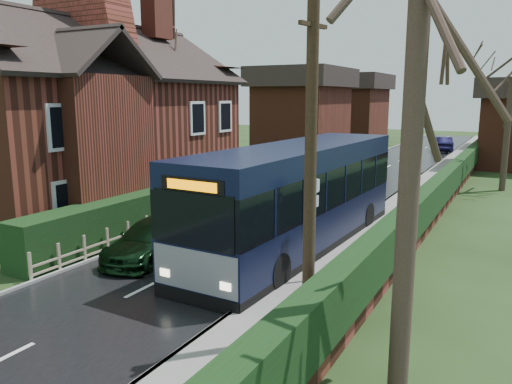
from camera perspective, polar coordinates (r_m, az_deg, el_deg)
The scene contains 16 objects.
ground at distance 15.69m, azimuth -8.22°, elevation -8.69°, with size 140.00×140.00×0.00m, color #2E4A1F.
road at distance 24.15m, azimuth 5.98°, elevation -1.66°, with size 6.00×100.00×0.02m, color black.
pavement at distance 22.91m, azimuth 15.87°, elevation -2.55°, with size 2.50×100.00×0.14m, color slate.
kerb_right at distance 23.18m, azimuth 12.98°, elevation -2.26°, with size 0.12×100.00×0.14m, color gray.
kerb_left at distance 25.42m, azimuth -0.38°, elevation -0.88°, with size 0.12×100.00×0.10m, color gray.
front_hedge at distance 21.60m, azimuth -8.75°, elevation -1.08°, with size 1.20×16.00×1.60m, color black.
picket_fence at distance 21.24m, azimuth -7.11°, elevation -2.21°, with size 0.10×16.00×0.90m, color #9B8769, non-canonical shape.
right_wall_hedge at distance 22.45m, azimuth 19.85°, elevation -0.58°, with size 0.60×50.00×1.80m.
brick_house at distance 24.23m, azimuth -18.61°, elevation 8.30°, with size 9.30×14.60×10.30m.
bus at distance 17.24m, azimuth 4.86°, elevation -0.66°, with size 3.20×11.98×3.61m.
car_silver at distance 23.93m, azimuth -1.54°, elevation -0.18°, with size 1.51×3.75×1.28m, color #B9B9BE.
car_green at distance 16.76m, azimuth -11.89°, elevation -5.33°, with size 1.72×4.24×1.23m, color black.
car_distant at distance 51.09m, azimuth 20.49°, elevation 5.13°, with size 1.54×4.41×1.45m, color black.
bus_stop_sign at distance 13.77m, azimuth 6.70°, elevation -2.72°, with size 0.09×0.46×3.04m.
telegraph_pole at distance 10.09m, azimuth 6.19°, elevation 1.41°, with size 0.25×0.91×7.07m.
tree_house_side at distance 28.27m, azimuth -9.30°, elevation 16.81°, with size 4.84×4.84×11.00m.
Camera 1 is at (8.88, -11.84, 5.22)m, focal length 35.00 mm.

